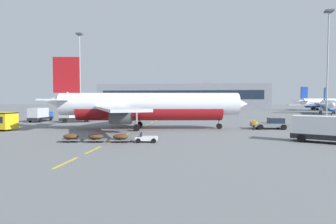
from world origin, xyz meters
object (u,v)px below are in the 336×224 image
airliner_far_center (324,103)px  baggage_train (108,138)px  pushback_tug (271,124)px  apron_light_mast_near (80,65)px  fuel_service_truck (40,114)px  airliner_mid_left (328,105)px  ground_power_truck (322,129)px  apron_light_mast_far (328,53)px  ground_crew_worker (254,124)px  catering_truck (77,115)px  airliner_foreground (146,106)px

airliner_far_center → baggage_train: bearing=-122.8°
pushback_tug → apron_light_mast_near: apron_light_mast_near is taller
airliner_far_center → fuel_service_truck: airliner_far_center is taller
airliner_mid_left → ground_power_truck: airliner_mid_left is taller
ground_power_truck → fuel_service_truck: bearing=154.4°
airliner_mid_left → apron_light_mast_near: bearing=-167.7°
airliner_far_center → apron_light_mast_far: (-24.85, -61.93, 13.20)m
ground_power_truck → baggage_train: ground_power_truck is taller
airliner_far_center → ground_crew_worker: size_ratio=16.96×
apron_light_mast_near → apron_light_mast_far: bearing=-8.9°
airliner_far_center → ground_power_truck: bearing=-112.5°
catering_truck → apron_light_mast_near: size_ratio=0.28×
catering_truck → ground_crew_worker: catering_truck is taller
ground_crew_worker → apron_light_mast_far: 37.90m
ground_power_truck → apron_light_mast_near: size_ratio=0.28×
pushback_tug → apron_light_mast_far: apron_light_mast_far is taller
pushback_tug → fuel_service_truck: size_ratio=0.88×
airliner_foreground → apron_light_mast_near: size_ratio=1.34×
airliner_mid_left → baggage_train: (-54.54, -70.48, -2.56)m
fuel_service_truck → apron_light_mast_near: bearing=94.5°
catering_truck → apron_light_mast_near: apron_light_mast_near is taller
airliner_foreground → baggage_train: (-1.66, -14.43, -3.42)m
airliner_foreground → apron_light_mast_near: 49.67m
apron_light_mast_near → apron_light_mast_far: 70.58m
fuel_service_truck → catering_truck: bearing=-1.4°
apron_light_mast_near → airliner_foreground: bearing=-52.4°
catering_truck → fuel_service_truck: same height
fuel_service_truck → ground_power_truck: bearing=-25.6°
airliner_far_center → baggage_train: 123.27m
fuel_service_truck → airliner_far_center: bearing=39.5°
pushback_tug → catering_truck: 40.80m
apron_light_mast_far → fuel_service_truck: bearing=-168.0°
airliner_foreground → catering_truck: (-18.48, 12.56, -2.30)m
airliner_foreground → airliner_far_center: (65.18, 89.10, -0.49)m
fuel_service_truck → apron_light_mast_near: apron_light_mast_near is taller
airliner_far_center → apron_light_mast_near: size_ratio=1.12×
catering_truck → ground_crew_worker: size_ratio=4.28×
ground_power_truck → baggage_train: size_ratio=0.63×
airliner_mid_left → apron_light_mast_near: (-82.28, -17.92, 13.02)m
fuel_service_truck → ground_crew_worker: 46.92m
baggage_train → ground_crew_worker: 24.90m
apron_light_mast_far → apron_light_mast_near: bearing=171.1°
pushback_tug → apron_light_mast_near: 63.41m
airliner_far_center → catering_truck: 113.41m
pushback_tug → apron_light_mast_near: size_ratio=0.24×
pushback_tug → ground_crew_worker: size_ratio=3.61×
ground_crew_worker → airliner_far_center: bearing=61.9°
airliner_mid_left → baggage_train: bearing=-127.7°
catering_truck → apron_light_mast_far: bearing=14.0°
airliner_mid_left → catering_truck: bearing=-148.6°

